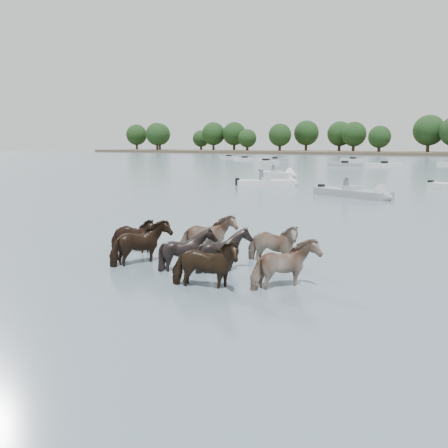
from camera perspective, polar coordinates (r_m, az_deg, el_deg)
The scene contains 7 objects.
ground at distance 11.98m, azimuth -5.47°, elevation -6.98°, with size 400.00×400.00×0.00m, color slate.
shoreline at distance 176.76m, azimuth 6.51°, elevation 8.65°, with size 160.00×30.00×1.00m, color #4C4233.
pony_herd at distance 13.13m, azimuth -2.28°, elevation -3.29°, with size 7.35×4.41×1.50m.
motorboat_a at distance 39.37m, azimuth 6.12°, elevation 4.95°, with size 5.16×4.13×1.92m.
motorboat_b at distance 31.59m, azimuth 16.31°, elevation 3.46°, with size 5.91×3.52×1.92m.
motorboat_f at distance 50.33m, azimuth 7.03°, elevation 5.95°, with size 4.94×2.43×1.92m.
treeline at distance 178.92m, azimuth 5.36°, elevation 10.77°, with size 152.04×24.37×12.33m.
Camera 1 is at (7.06, -9.05, 3.42)m, focal length 37.81 mm.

